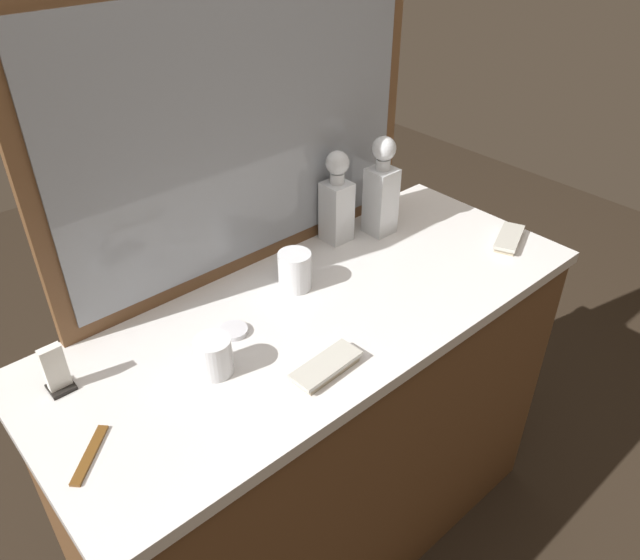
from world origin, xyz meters
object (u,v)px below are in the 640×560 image
Objects in this scene: silver_brush_center at (326,367)px; silver_brush_far_left at (509,239)px; porcelain_dish at (233,331)px; crystal_decanter_front at (381,195)px; napkin_holder at (56,372)px; crystal_tumbler_center at (295,272)px; tortoiseshell_comb at (90,455)px; crystal_decanter_far_right at (337,206)px; crystal_tumbler_rear at (214,357)px.

silver_brush_far_left is at bearing 3.81° from silver_brush_center.
silver_brush_center is 0.25m from porcelain_dish.
napkin_holder is at bearing -179.05° from crystal_decanter_front.
crystal_decanter_front is 2.92× the size of crystal_tumbler_center.
silver_brush_center reaches higher than tortoiseshell_comb.
crystal_decanter_far_right reaches higher than silver_brush_center.
crystal_decanter_front is 0.61m from porcelain_dish.
crystal_decanter_front reaches higher than crystal_tumbler_center.
porcelain_dish is at bearing 38.25° from crystal_tumbler_rear.
tortoiseshell_comb is at bearing -167.49° from crystal_decanter_front.
silver_brush_center is 2.50× the size of porcelain_dish.
crystal_tumbler_rear is at bearing -141.75° from porcelain_dish.
crystal_decanter_front is at bearing 8.70° from crystal_tumbler_center.
porcelain_dish is (-0.47, -0.16, -0.10)m from crystal_decanter_far_right.
silver_brush_center is (-0.52, -0.34, -0.11)m from crystal_decanter_front.
porcelain_dish is (-0.22, -0.05, -0.04)m from crystal_tumbler_center.
silver_brush_center is at bearing -146.57° from crystal_decanter_front.
crystal_decanter_far_right reaches higher than napkin_holder.
napkin_holder is at bearing 166.95° from silver_brush_far_left.
porcelain_dish reaches higher than tortoiseshell_comb.
silver_brush_center is 1.51× the size of tortoiseshell_comb.
silver_brush_center is 0.55m from napkin_holder.
crystal_decanter_front is 2.65× the size of napkin_holder.
tortoiseshell_comb is (-0.47, 0.12, -0.01)m from silver_brush_center.
crystal_tumbler_rear is 0.52× the size of silver_brush_far_left.
crystal_decanter_far_right reaches higher than silver_brush_far_left.
crystal_decanter_front reaches higher than crystal_tumbler_rear.
crystal_tumbler_center is at bearing -156.05° from crystal_decanter_far_right.
porcelain_dish is 0.38m from napkin_holder.
silver_brush_center is (0.18, -0.16, -0.03)m from crystal_tumbler_rear.
crystal_decanter_far_right is 0.13m from crystal_decanter_front.
crystal_tumbler_center is at bearing 11.91° from porcelain_dish.
tortoiseshell_comb is (-0.63, -0.16, -0.04)m from crystal_tumbler_center.
crystal_tumbler_center is at bearing 62.14° from silver_brush_center.
porcelain_dish is 0.42m from tortoiseshell_comb.
napkin_holder is (-0.37, 0.09, 0.04)m from porcelain_dish.
crystal_tumbler_rear is (-0.33, -0.13, -0.01)m from crystal_tumbler_center.
crystal_tumbler_rear reaches higher than silver_brush_far_left.
crystal_tumbler_center is 0.60m from napkin_holder.
silver_brush_far_left is at bearing -13.05° from napkin_holder.
napkin_holder reaches higher than crystal_tumbler_center.
crystal_decanter_front is at bearing 14.87° from crystal_tumbler_rear.
crystal_tumbler_center is at bearing 14.70° from tortoiseshell_comb.
crystal_decanter_far_right is 0.27m from crystal_tumbler_center.
napkin_holder is (-0.84, -0.07, -0.06)m from crystal_decanter_far_right.
silver_brush_center and silver_brush_far_left have the same top height.
porcelain_dish is (-0.59, -0.10, -0.11)m from crystal_decanter_front.
crystal_tumbler_rear is at bearing 173.33° from silver_brush_far_left.
crystal_decanter_far_right is 3.09× the size of crystal_tumbler_rear.
crystal_tumbler_rear is 0.51× the size of silver_brush_center.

